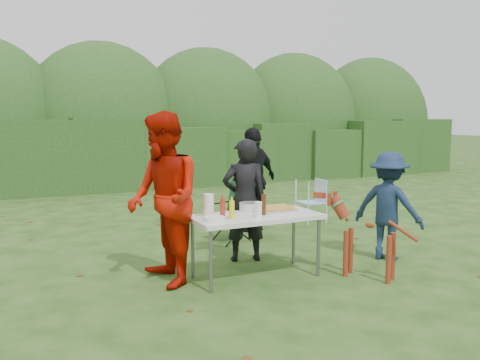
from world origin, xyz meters
name	(u,v)px	position (x,y,z in m)	size (l,w,h in m)	color
ground	(254,273)	(0.00, 0.00, 0.00)	(80.00, 80.00, 0.00)	#1E4211
hedge_row	(115,156)	(0.00, 8.00, 0.85)	(22.00, 1.40, 1.70)	#23471C
shrub_backdrop	(102,126)	(0.00, 9.60, 1.60)	(20.00, 2.60, 3.20)	#3D6628
folding_table	(256,219)	(-0.04, -0.14, 0.69)	(1.50, 0.70, 0.74)	silver
person_cook	(245,200)	(0.14, 0.55, 0.80)	(0.58, 0.38, 1.59)	black
person_red_jacket	(164,199)	(-1.08, 0.08, 0.97)	(0.94, 0.73, 1.93)	#AB1002
person_black_puffy	(254,180)	(1.03, 2.05, 0.85)	(0.99, 0.41, 1.70)	black
child	(388,206)	(1.87, -0.20, 0.71)	(0.91, 0.53, 1.42)	#162743
dog	(370,238)	(1.12, -0.73, 0.48)	(1.00, 0.40, 0.95)	maroon
camping_chair	(232,212)	(0.43, 1.59, 0.44)	(0.55, 0.55, 0.88)	#123C23
lawn_chair	(311,200)	(2.28, 2.25, 0.38)	(0.45, 0.45, 0.77)	#4387E6
food_tray	(275,210)	(0.28, -0.01, 0.75)	(0.45, 0.30, 0.02)	#B7B7BA
focaccia_bread	(275,208)	(0.28, -0.01, 0.78)	(0.40, 0.26, 0.04)	gold
mustard_bottle	(232,210)	(-0.39, -0.21, 0.84)	(0.06, 0.06, 0.20)	yellow
ketchup_bottle	(223,209)	(-0.47, -0.15, 0.85)	(0.06, 0.06, 0.22)	#A1281B
beer_bottle	(264,205)	(0.03, -0.17, 0.86)	(0.06, 0.06, 0.24)	#47230F
paper_towel_roll	(209,205)	(-0.58, -0.01, 0.87)	(0.12, 0.12, 0.26)	white
cup_stack	(258,210)	(-0.09, -0.28, 0.83)	(0.08, 0.08, 0.18)	white
pasta_bowl	(250,207)	(0.00, 0.11, 0.79)	(0.26, 0.26, 0.10)	silver
plate_stack	(214,219)	(-0.62, -0.26, 0.77)	(0.24, 0.24, 0.05)	white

